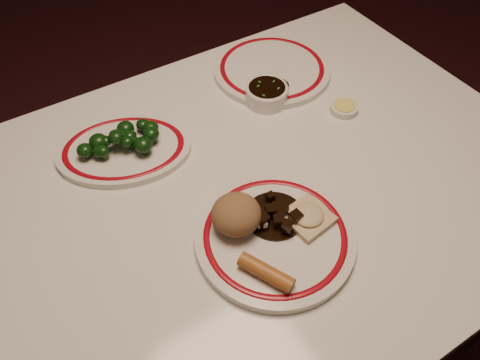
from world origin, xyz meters
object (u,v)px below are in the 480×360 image
Objects in this scene: stirfry_heap at (275,215)px; dining_table at (259,206)px; broccoli_plate at (124,149)px; broccoli_pile at (124,139)px; main_plate at (275,237)px; fried_wonton at (308,217)px; rice_mound at (236,214)px; soy_bowl at (267,94)px; spring_roll at (266,272)px.

dining_table is at bearing 68.84° from stirfry_heap.
broccoli_plate is 0.03m from broccoli_pile.
fried_wonton reaches higher than main_plate.
rice_mound is 0.91× the size of soy_bowl.
stirfry_heap reaches higher than spring_roll.
dining_table is 0.19m from fried_wonton.
fried_wonton is at bearing -112.06° from soy_bowl.
dining_table is 0.18m from main_plate.
rice_mound is 0.38m from soy_bowl.
dining_table is at bearing -46.58° from broccoli_pile.
stirfry_heap is 0.64× the size of broccoli_pile.
soy_bowl is (0.14, 0.34, -0.01)m from fried_wonton.
spring_roll is at bearing -124.18° from soy_bowl.
rice_mound is at bearing 153.15° from fried_wonton.
rice_mound reaches higher than spring_roll.
soy_bowl is (0.35, -0.02, 0.01)m from broccoli_plate.
rice_mound reaches higher than main_plate.
stirfry_heap is at bearing -21.03° from rice_mound.
rice_mound is 0.12m from spring_roll.
soy_bowl is at bearing 58.38° from stirfry_heap.
spring_roll reaches higher than soy_bowl.
broccoli_pile is (-0.09, 0.30, -0.01)m from rice_mound.
stirfry_heap is at bearing -121.62° from soy_bowl.
main_plate reaches higher than dining_table.
rice_mound is at bearing -72.62° from broccoli_pile.
dining_table is 0.17m from stirfry_heap.
main_plate is 3.79× the size of fried_wonton.
spring_roll is at bearing -121.65° from dining_table.
fried_wonton is 0.26× the size of broccoli_plate.
dining_table is 0.32m from broccoli_plate.
main_plate is at bearing -68.12° from broccoli_pile.
broccoli_plate is (-0.21, 0.36, -0.02)m from fried_wonton.
broccoli_pile is 0.35m from soy_bowl.
soy_bowl is at bearing -3.28° from broccoli_plate.
broccoli_pile is (0.00, -0.00, 0.03)m from broccoli_plate.
dining_table is 6.79× the size of broccoli_pile.
dining_table is 12.11× the size of soy_bowl.
fried_wonton and soy_bowl have the same top height.
main_plate is at bearing -113.84° from dining_table.
main_plate is at bearing -67.65° from broccoli_plate.
broccoli_plate is at bearing 112.35° from main_plate.
stirfry_heap is (-0.04, -0.11, 0.12)m from dining_table.
soy_bowl is at bearing 30.07° from spring_roll.
stirfry_heap is 1.14× the size of soy_bowl.
spring_roll is at bearing -96.58° from rice_mound.
fried_wonton is at bearing -59.44° from broccoli_pile.
soy_bowl is at bearing 53.39° from dining_table.
fried_wonton is 0.41m from broccoli_pile.
main_plate is at bearing -122.98° from stirfry_heap.
broccoli_pile is (-0.14, 0.35, 0.03)m from main_plate.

